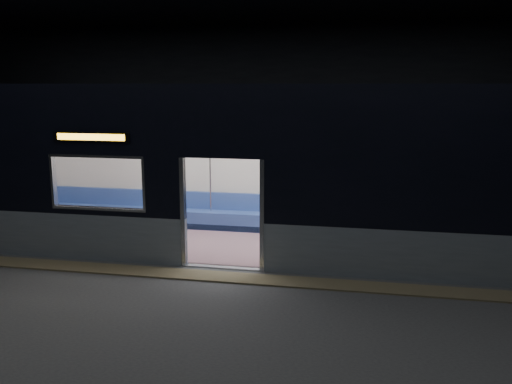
% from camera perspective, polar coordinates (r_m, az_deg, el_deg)
% --- Properties ---
extents(station_floor, '(24.00, 14.00, 0.01)m').
position_cam_1_polar(station_floor, '(9.19, -5.17, -10.13)').
color(station_floor, '#47494C').
rests_on(station_floor, ground).
extents(station_envelope, '(24.00, 14.00, 5.00)m').
position_cam_1_polar(station_envelope, '(8.56, -5.62, 13.39)').
color(station_envelope, black).
rests_on(station_envelope, station_floor).
extents(tactile_strip, '(22.80, 0.50, 0.03)m').
position_cam_1_polar(tactile_strip, '(9.67, -4.26, -8.86)').
color(tactile_strip, '#8C7F59').
rests_on(tactile_strip, station_floor).
extents(metro_car, '(18.00, 3.04, 3.35)m').
position_cam_1_polar(metro_car, '(11.12, -1.69, 3.55)').
color(metro_car, '#8D99A8').
rests_on(metro_car, station_floor).
extents(passenger, '(0.44, 0.75, 1.47)m').
position_cam_1_polar(passenger, '(12.11, 17.99, -1.21)').
color(passenger, black).
rests_on(passenger, metro_car).
extents(handbag, '(0.37, 0.35, 0.15)m').
position_cam_1_polar(handbag, '(11.90, 18.24, -2.13)').
color(handbag, black).
rests_on(handbag, passenger).
extents(transit_map, '(0.92, 0.03, 0.60)m').
position_cam_1_polar(transit_map, '(12.47, 22.81, 1.67)').
color(transit_map, white).
rests_on(transit_map, metro_car).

